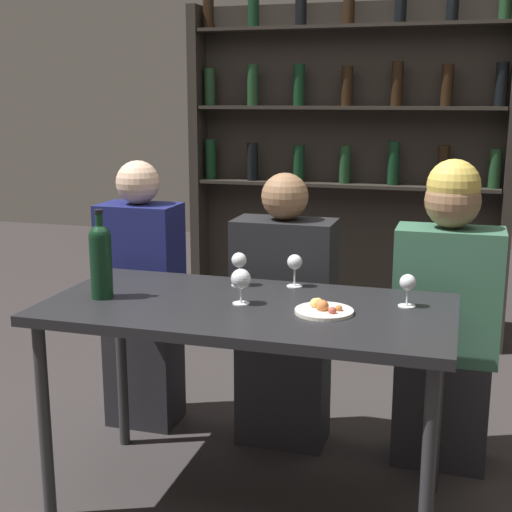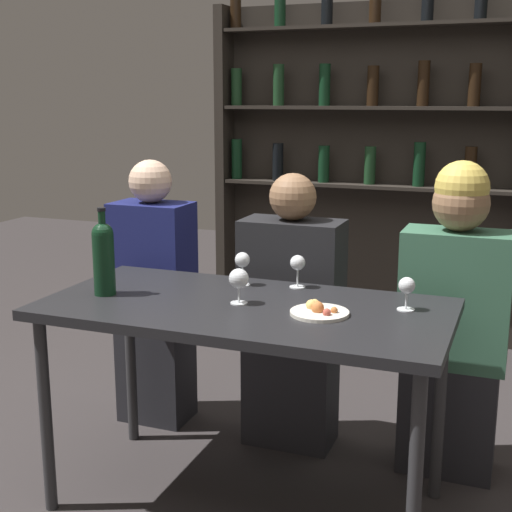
# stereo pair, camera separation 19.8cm
# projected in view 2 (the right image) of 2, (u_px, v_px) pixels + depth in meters

# --- Properties ---
(ground_plane) EXTENTS (10.00, 10.00, 0.00)m
(ground_plane) POSITION_uv_depth(u_px,v_px,m) (246.00, 502.00, 2.64)
(ground_plane) COLOR #332D2D
(dining_table) EXTENTS (1.42, 0.70, 0.76)m
(dining_table) POSITION_uv_depth(u_px,v_px,m) (245.00, 323.00, 2.49)
(dining_table) COLOR black
(dining_table) RESTS_ON ground_plane
(wine_rack_wall) EXTENTS (1.94, 0.21, 2.12)m
(wine_rack_wall) POSITION_uv_depth(u_px,v_px,m) (372.00, 157.00, 4.26)
(wine_rack_wall) COLOR #28231E
(wine_rack_wall) RESTS_ON ground_plane
(wine_bottle) EXTENTS (0.08, 0.08, 0.32)m
(wine_bottle) POSITION_uv_depth(u_px,v_px,m) (104.00, 255.00, 2.57)
(wine_bottle) COLOR black
(wine_bottle) RESTS_ON dining_table
(wine_glass_0) EXTENTS (0.07, 0.07, 0.13)m
(wine_glass_0) POSITION_uv_depth(u_px,v_px,m) (239.00, 279.00, 2.47)
(wine_glass_0) COLOR silver
(wine_glass_0) RESTS_ON dining_table
(wine_glass_1) EXTENTS (0.06, 0.06, 0.11)m
(wine_glass_1) POSITION_uv_depth(u_px,v_px,m) (407.00, 287.00, 2.39)
(wine_glass_1) COLOR silver
(wine_glass_1) RESTS_ON dining_table
(wine_glass_2) EXTENTS (0.06, 0.06, 0.13)m
(wine_glass_2) POSITION_uv_depth(u_px,v_px,m) (298.00, 265.00, 2.67)
(wine_glass_2) COLOR silver
(wine_glass_2) RESTS_ON dining_table
(wine_glass_3) EXTENTS (0.06, 0.06, 0.13)m
(wine_glass_3) POSITION_uv_depth(u_px,v_px,m) (242.00, 262.00, 2.71)
(wine_glass_3) COLOR silver
(wine_glass_3) RESTS_ON dining_table
(food_plate_0) EXTENTS (0.20, 0.20, 0.05)m
(food_plate_0) POSITION_uv_depth(u_px,v_px,m) (319.00, 311.00, 2.36)
(food_plate_0) COLOR silver
(food_plate_0) RESTS_ON dining_table
(seated_person_left) EXTENTS (0.34, 0.22, 1.20)m
(seated_person_left) POSITION_uv_depth(u_px,v_px,m) (154.00, 300.00, 3.22)
(seated_person_left) COLOR #26262B
(seated_person_left) RESTS_ON ground_plane
(seated_person_center) EXTENTS (0.42, 0.22, 1.17)m
(seated_person_center) POSITION_uv_depth(u_px,v_px,m) (290.00, 321.00, 3.00)
(seated_person_center) COLOR #26262B
(seated_person_center) RESTS_ON ground_plane
(seated_person_right) EXTENTS (0.41, 0.22, 1.24)m
(seated_person_right) POSITION_uv_depth(u_px,v_px,m) (453.00, 325.00, 2.75)
(seated_person_right) COLOR #26262B
(seated_person_right) RESTS_ON ground_plane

